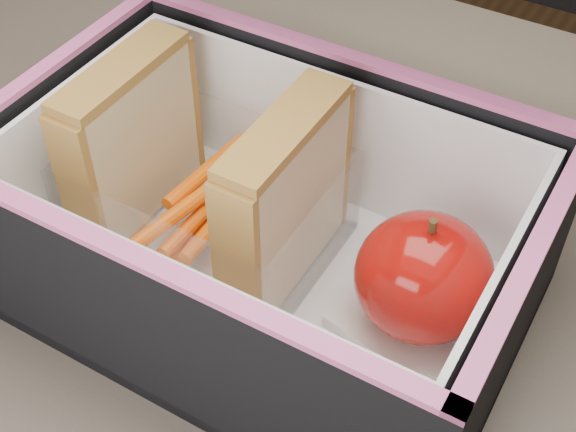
% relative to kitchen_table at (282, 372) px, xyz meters
% --- Properties ---
extents(kitchen_table, '(1.20, 0.80, 0.75)m').
position_rel_kitchen_table_xyz_m(kitchen_table, '(0.00, 0.00, 0.00)').
color(kitchen_table, brown).
rests_on(kitchen_table, ground).
extents(lunch_bag, '(0.31, 0.34, 0.28)m').
position_rel_kitchen_table_xyz_m(lunch_bag, '(-0.01, 0.00, 0.16)').
color(lunch_bag, black).
rests_on(lunch_bag, kitchen_table).
extents(plastic_tub, '(0.16, 0.11, 0.07)m').
position_rel_kitchen_table_xyz_m(plastic_tub, '(-0.06, 0.01, 0.14)').
color(plastic_tub, white).
rests_on(plastic_tub, lunch_bag).
extents(sandwich_left, '(0.03, 0.10, 0.11)m').
position_rel_kitchen_table_xyz_m(sandwich_left, '(-0.12, 0.01, 0.16)').
color(sandwich_left, tan).
rests_on(sandwich_left, plastic_tub).
extents(sandwich_right, '(0.03, 0.10, 0.12)m').
position_rel_kitchen_table_xyz_m(sandwich_right, '(-0.00, 0.01, 0.16)').
color(sandwich_right, tan).
rests_on(sandwich_right, plastic_tub).
extents(carrot_sticks, '(0.05, 0.14, 0.03)m').
position_rel_kitchen_table_xyz_m(carrot_sticks, '(-0.06, 0.01, 0.12)').
color(carrot_sticks, orange).
rests_on(carrot_sticks, plastic_tub).
extents(paper_napkin, '(0.09, 0.09, 0.01)m').
position_rel_kitchen_table_xyz_m(paper_napkin, '(0.08, 0.01, 0.11)').
color(paper_napkin, white).
rests_on(paper_napkin, lunch_bag).
extents(red_apple, '(0.09, 0.09, 0.08)m').
position_rel_kitchen_table_xyz_m(red_apple, '(0.09, 0.01, 0.15)').
color(red_apple, maroon).
rests_on(red_apple, paper_napkin).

